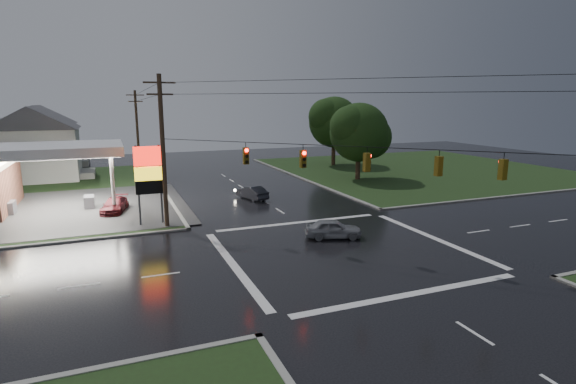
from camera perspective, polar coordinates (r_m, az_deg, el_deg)
name	(u,v)px	position (r m, az deg, el deg)	size (l,w,h in m)	color
ground	(342,250)	(28.44, 6.93, -7.34)	(120.00, 120.00, 0.00)	black
grass_ne	(419,169)	(63.76, 16.32, 2.80)	(36.00, 36.00, 0.08)	#1E3015
pylon_sign	(149,172)	(34.53, -17.27, 2.42)	(2.00, 0.35, 6.00)	#59595E
utility_pole_nw	(163,150)	(33.42, -15.59, 5.19)	(2.20, 0.32, 11.00)	#382619
utility_pole_n	(137,130)	(61.77, -18.59, 7.47)	(2.20, 0.32, 10.50)	#382619
traffic_signals	(345,146)	(27.06, 7.31, 5.76)	(26.87, 26.87, 1.47)	black
house_near	(36,142)	(60.26, -29.36, 5.50)	(11.05, 8.48, 8.60)	silver
house_far	(40,136)	(72.26, -28.98, 6.29)	(11.05, 8.48, 8.60)	silver
tree_ne_near	(360,132)	(53.18, 9.13, 7.47)	(7.99, 6.80, 8.98)	black
tree_ne_far	(335,122)	(65.07, 5.99, 8.80)	(8.46, 7.20, 9.80)	black
car_north	(252,193)	(42.63, -4.60, -0.07)	(1.34, 3.84, 1.26)	black
car_crossing	(333,229)	(30.65, 5.75, -4.65)	(1.54, 3.82, 1.30)	gray
car_pump	(115,205)	(40.20, -21.16, -1.57)	(1.68, 4.14, 1.20)	#5B141A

